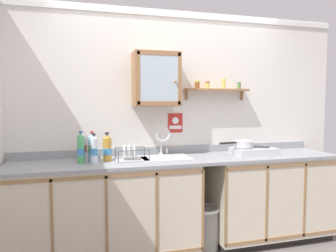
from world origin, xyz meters
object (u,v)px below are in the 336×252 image
at_px(bottle_water_blue_4, 92,148).
at_px(hot_plate_stove, 254,151).
at_px(bottle_soda_green_2, 81,149).
at_px(trash_bin, 204,227).
at_px(warning_sign, 175,123).
at_px(saucepan, 243,144).
at_px(bottle_opaque_white_3, 82,147).
at_px(bottle_juice_amber_0, 107,148).
at_px(bottle_water_clear_1, 94,150).
at_px(dish_rack, 131,157).
at_px(wall_cabinet, 156,79).
at_px(sink, 166,160).

bearing_deg(bottle_water_blue_4, hot_plate_stove, -2.46).
relative_size(bottle_soda_green_2, bottle_water_blue_4, 1.03).
bearing_deg(trash_bin, bottle_soda_green_2, 177.53).
height_order(warning_sign, trash_bin, warning_sign).
height_order(saucepan, bottle_opaque_white_3, bottle_opaque_white_3).
bearing_deg(bottle_opaque_white_3, bottle_water_blue_4, -34.23).
xyz_separation_m(saucepan, bottle_juice_amber_0, (-1.42, 0.05, -0.00)).
bearing_deg(bottle_water_clear_1, hot_plate_stove, 1.28).
distance_m(dish_rack, trash_bin, 1.05).
xyz_separation_m(bottle_water_clear_1, bottle_water_blue_4, (-0.01, 0.11, 0.01)).
xyz_separation_m(saucepan, bottle_water_clear_1, (-1.55, -0.06, 0.00)).
distance_m(bottle_soda_green_2, bottle_water_blue_4, 0.12).
height_order(wall_cabinet, warning_sign, wall_cabinet).
height_order(sink, hot_plate_stove, sink).
bearing_deg(bottle_water_blue_4, wall_cabinet, 11.10).
bearing_deg(hot_plate_stove, wall_cabinet, 168.81).
bearing_deg(dish_rack, bottle_juice_amber_0, 168.94).
distance_m(bottle_water_clear_1, bottle_water_blue_4, 0.11).
bearing_deg(bottle_juice_amber_0, sink, -0.87).
bearing_deg(bottle_opaque_white_3, bottle_water_clear_1, -58.78).
bearing_deg(trash_bin, bottle_opaque_white_3, 171.31).
bearing_deg(saucepan, hot_plate_stove, -10.19).
height_order(saucepan, bottle_soda_green_2, bottle_soda_green_2).
relative_size(hot_plate_stove, bottle_water_blue_4, 1.55).
height_order(bottle_soda_green_2, dish_rack, bottle_soda_green_2).
height_order(bottle_opaque_white_3, wall_cabinet, wall_cabinet).
relative_size(sink, trash_bin, 1.12).
height_order(bottle_opaque_white_3, bottle_water_blue_4, bottle_opaque_white_3).
xyz_separation_m(bottle_opaque_white_3, warning_sign, (0.99, 0.19, 0.20)).
relative_size(bottle_water_clear_1, bottle_opaque_white_3, 0.92).
height_order(bottle_soda_green_2, warning_sign, warning_sign).
distance_m(bottle_water_clear_1, bottle_opaque_white_3, 0.20).
height_order(bottle_water_clear_1, bottle_opaque_white_3, bottle_opaque_white_3).
relative_size(saucepan, trash_bin, 0.91).
relative_size(bottle_juice_amber_0, bottle_water_clear_1, 0.99).
height_order(hot_plate_stove, bottle_opaque_white_3, bottle_opaque_white_3).
bearing_deg(bottle_water_clear_1, bottle_soda_green_2, 161.40).
distance_m(bottle_soda_green_2, bottle_opaque_white_3, 0.13).
bearing_deg(saucepan, bottle_water_clear_1, -177.87).
distance_m(bottle_juice_amber_0, warning_sign, 0.83).
bearing_deg(trash_bin, wall_cabinet, 150.27).
relative_size(bottle_water_clear_1, wall_cabinet, 0.50).
bearing_deg(hot_plate_stove, bottle_soda_green_2, 179.94).
height_order(bottle_juice_amber_0, dish_rack, bottle_juice_amber_0).
xyz_separation_m(hot_plate_stove, bottle_juice_amber_0, (-1.54, 0.07, 0.08)).
distance_m(saucepan, bottle_water_clear_1, 1.55).
bearing_deg(bottle_juice_amber_0, wall_cabinet, 14.49).
bearing_deg(saucepan, warning_sign, 155.45).
relative_size(saucepan, warning_sign, 1.92).
distance_m(bottle_soda_green_2, wall_cabinet, 1.03).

